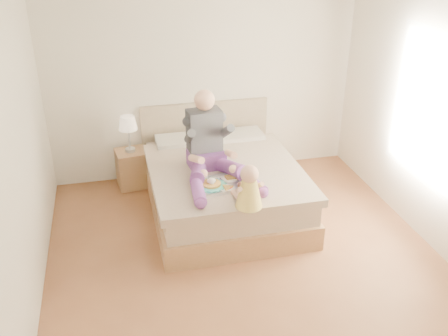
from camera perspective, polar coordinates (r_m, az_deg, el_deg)
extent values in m
cube|color=brown|center=(5.25, 2.48, -10.32)|extent=(4.00, 4.20, 0.01)
cube|color=beige|center=(6.49, -2.34, 10.51)|extent=(4.00, 0.02, 2.70)
cube|color=beige|center=(2.89, 14.53, -13.05)|extent=(4.00, 0.02, 2.70)
cube|color=beige|center=(4.49, -22.60, 0.75)|extent=(0.02, 4.20, 2.70)
cube|color=beige|center=(5.44, 23.61, 4.99)|extent=(0.02, 4.20, 2.70)
cube|color=white|center=(5.56, 22.42, 6.23)|extent=(0.02, 1.30, 1.60)
cube|color=white|center=(5.56, 22.38, 6.23)|extent=(0.01, 1.18, 1.48)
cube|color=olive|center=(5.99, -0.10, -3.55)|extent=(1.68, 2.13, 0.28)
cube|color=tan|center=(5.86, -0.10, -1.36)|extent=(1.60, 2.05, 0.24)
cube|color=tan|center=(5.66, 0.24, -0.58)|extent=(1.70, 1.80, 0.09)
cube|color=beige|center=(6.38, -4.97, 2.86)|extent=(0.62, 0.40, 0.14)
cube|color=beige|center=(6.52, 1.65, 3.49)|extent=(0.62, 0.40, 0.14)
cube|color=#86755C|center=(6.77, -2.19, 3.57)|extent=(1.70, 0.08, 1.00)
cube|color=olive|center=(6.58, -10.35, -0.01)|extent=(0.44, 0.41, 0.49)
cylinder|color=silver|center=(6.46, -10.67, 2.06)|extent=(0.13, 0.13, 0.04)
cylinder|color=silver|center=(6.40, -10.78, 3.29)|extent=(0.03, 0.03, 0.26)
cone|color=#FBE2C4|center=(6.32, -10.95, 5.08)|extent=(0.23, 0.23, 0.17)
cube|color=#66327E|center=(5.67, -2.03, 1.05)|extent=(0.42, 0.35, 0.19)
cube|color=#323239|center=(5.60, -2.27, 4.26)|extent=(0.39, 0.26, 0.50)
sphere|color=#F5B999|center=(5.44, -2.24, 7.76)|extent=(0.23, 0.23, 0.23)
cylinder|color=#66327E|center=(5.42, -2.91, -0.37)|extent=(0.28, 0.55, 0.23)
cylinder|color=#66327E|center=(5.07, -2.99, -2.64)|extent=(0.16, 0.48, 0.13)
sphere|color=#66327E|center=(4.88, -2.69, -4.06)|extent=(0.11, 0.11, 0.11)
cylinder|color=#323239|center=(5.41, -3.92, 3.63)|extent=(0.09, 0.31, 0.25)
cylinder|color=#F5B999|center=(5.32, -3.18, 1.02)|extent=(0.14, 0.33, 0.17)
sphere|color=#F5B999|center=(5.24, -2.35, -0.64)|extent=(0.09, 0.09, 0.09)
cylinder|color=#66327E|center=(5.51, 0.38, 0.15)|extent=(0.37, 0.55, 0.23)
cylinder|color=#66327E|center=(5.24, 3.09, -1.62)|extent=(0.25, 0.49, 0.13)
sphere|color=#66327E|center=(5.07, 4.47, -2.80)|extent=(0.11, 0.11, 0.11)
cylinder|color=#323239|center=(5.52, 0.22, 4.19)|extent=(0.15, 0.32, 0.25)
cylinder|color=#F5B999|center=(5.43, 0.80, 1.61)|extent=(0.08, 0.32, 0.17)
sphere|color=#F5B999|center=(5.33, 1.04, -0.10)|extent=(0.09, 0.09, 0.09)
cube|color=silver|center=(5.29, -0.33, -1.98)|extent=(0.57, 0.48, 0.01)
cylinder|color=teal|center=(5.26, -1.45, -1.99)|extent=(0.30, 0.30, 0.02)
cylinder|color=#BF903F|center=(5.25, -1.45, -1.80)|extent=(0.20, 0.20, 0.02)
cylinder|color=white|center=(5.34, -2.60, -1.04)|extent=(0.09, 0.09, 0.10)
torus|color=white|center=(5.35, -2.06, -0.92)|extent=(0.03, 0.07, 0.07)
cylinder|color=brown|center=(5.32, -2.61, -0.57)|extent=(0.08, 0.08, 0.01)
cylinder|color=white|center=(5.40, 0.66, -1.21)|extent=(0.17, 0.17, 0.01)
cube|color=#BF903F|center=(5.39, 0.66, -1.05)|extent=(0.11, 0.10, 0.02)
cylinder|color=white|center=(5.20, 0.38, -2.38)|extent=(0.17, 0.17, 0.01)
ellipsoid|color=red|center=(5.19, 0.65, -2.26)|extent=(0.04, 0.04, 0.01)
cylinder|color=white|center=(5.38, 1.45, -0.58)|extent=(0.08, 0.08, 0.13)
cylinder|color=#BF681F|center=(5.39, 1.45, -0.61)|extent=(0.07, 0.07, 0.13)
cylinder|color=white|center=(5.24, 1.90, -1.93)|extent=(0.08, 0.08, 0.04)
cylinder|color=#431B09|center=(5.25, 1.90, -1.94)|extent=(0.07, 0.07, 0.03)
cone|color=#FFDD50|center=(4.87, 2.88, -2.90)|extent=(0.27, 0.27, 0.29)
sphere|color=#F5B999|center=(4.77, 2.93, -0.68)|extent=(0.18, 0.18, 0.18)
cylinder|color=#F5B999|center=(5.00, 1.63, -3.28)|extent=(0.08, 0.21, 0.07)
sphere|color=#F5B999|center=(5.08, 1.07, -2.78)|extent=(0.06, 0.06, 0.06)
cylinder|color=#F5B999|center=(4.81, 1.71, -2.52)|extent=(0.06, 0.15, 0.12)
cylinder|color=#F5B999|center=(5.04, 2.65, -3.03)|extent=(0.13, 0.21, 0.07)
sphere|color=#F5B999|center=(5.12, 2.19, -2.52)|extent=(0.06, 0.06, 0.06)
cylinder|color=#F5B999|center=(4.90, 3.93, -2.01)|extent=(0.11, 0.15, 0.12)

